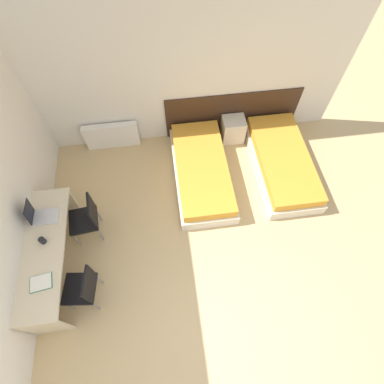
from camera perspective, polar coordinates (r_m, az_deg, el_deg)
ground_plane at (r=4.48m, az=3.83°, el=-26.52°), size 20.00×20.00×0.00m
wall_back at (r=5.05m, az=-2.71°, el=21.32°), size 5.68×0.05×2.70m
wall_left at (r=4.28m, az=-32.77°, el=-0.25°), size 0.05×4.66×2.70m
headboard_panel at (r=5.75m, az=7.64°, el=14.64°), size 2.46×0.03×0.90m
bed_near_window at (r=5.19m, az=1.85°, el=4.02°), size 0.93×1.99×0.39m
bed_near_door at (r=5.53m, az=16.74°, el=5.47°), size 0.93×1.99×0.39m
nightstand at (r=5.77m, az=7.81°, el=11.74°), size 0.41×0.34×0.48m
radiator at (r=5.77m, az=-15.01°, el=10.32°), size 0.98×0.12×0.53m
desk at (r=4.56m, az=-25.80°, el=-10.48°), size 0.55×1.84×0.72m
chair_near_laptop at (r=4.66m, az=-19.45°, el=-4.62°), size 0.45×0.45×0.88m
chair_near_notebook at (r=4.30m, az=-20.06°, el=-16.72°), size 0.46×0.46×0.88m
laptop at (r=4.58m, az=-26.95°, el=-3.92°), size 0.35×0.25×0.36m
open_notebook at (r=4.26m, az=-26.84°, el=-15.13°), size 0.29×0.24×0.02m
mug at (r=4.42m, az=-26.61°, el=-8.26°), size 0.08×0.08×0.09m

